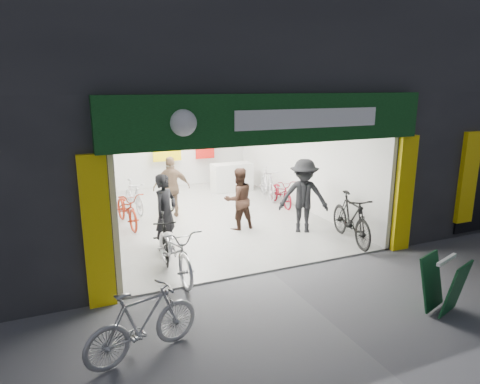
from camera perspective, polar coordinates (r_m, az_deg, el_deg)
ground at (r=8.76m, az=4.20°, el=-10.56°), size 60.00×60.00×0.00m
building at (r=12.91m, az=-2.35°, el=17.04°), size 17.00×10.27×8.00m
bike_left_front at (r=8.47m, az=-8.65°, el=-7.66°), size 0.81×2.06×1.06m
bike_left_midfront at (r=9.34m, az=-10.11°, el=-5.90°), size 0.69×1.67×0.98m
bike_left_midback at (r=11.67m, az=-14.84°, el=-2.14°), size 0.84×1.90×0.97m
bike_left_back at (r=12.86m, az=-13.99°, el=-0.60°), size 0.68×1.65×0.96m
bike_right_front at (r=10.44m, az=14.60°, el=-3.42°), size 0.94×2.04×1.18m
bike_right_mid at (r=13.25m, az=5.48°, el=-0.04°), size 0.74×1.69×0.86m
bike_right_back at (r=14.02m, az=3.68°, el=1.11°), size 0.81×1.75×1.01m
parked_bike at (r=6.22m, az=-12.83°, el=-16.57°), size 1.76×0.94×1.02m
customer_a at (r=9.66m, az=-9.90°, el=-2.78°), size 0.76×0.73×1.76m
customer_b at (r=10.90m, az=-0.19°, el=-0.98°), size 0.83×0.67×1.63m
customer_c at (r=10.74m, az=8.48°, el=-0.63°), size 1.41×1.19×1.89m
customer_d at (r=12.03m, az=-9.10°, el=0.57°), size 1.08×0.58×1.75m
sandwich_board at (r=7.84m, az=25.51°, el=-10.98°), size 0.76×0.77×0.92m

